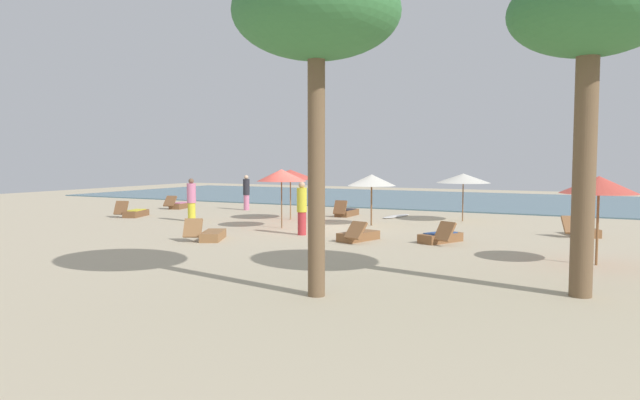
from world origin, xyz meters
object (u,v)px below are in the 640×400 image
palm_1 (589,21)px  surfboard (396,216)px  lounger_4 (358,236)px  lounger_2 (346,212)px  lounger_6 (180,205)px  umbrella_3 (282,175)px  lounger_3 (211,235)px  umbrella_4 (372,180)px  umbrella_2 (599,185)px  person_0 (302,208)px  dog (581,221)px  umbrella_1 (290,175)px  lounger_5 (441,237)px  person_1 (191,200)px  umbrella_0 (463,178)px  palm_0 (316,17)px  lounger_0 (135,213)px  person_2 (246,192)px  lounger_1 (582,231)px

palm_1 → surfboard: 16.00m
lounger_4 → surfboard: lounger_4 is taller
lounger_2 → surfboard: lounger_2 is taller
lounger_6 → umbrella_3: bearing=-28.8°
lounger_3 → umbrella_4: bearing=63.0°
umbrella_2 → person_0: 9.43m
dog → umbrella_4: bearing=-152.7°
umbrella_1 → lounger_5: size_ratio=1.27×
lounger_4 → person_1: (-8.46, 2.15, 0.73)m
umbrella_0 → palm_0: palm_0 is taller
umbrella_3 → lounger_0: size_ratio=1.28×
person_0 → lounger_0: bearing=167.9°
palm_1 → umbrella_2: bearing=87.3°
palm_0 → person_1: bearing=138.7°
lounger_2 → person_1: person_1 is taller
umbrella_1 → person_2: umbrella_1 is taller
palm_1 → dog: size_ratio=9.62×
lounger_4 → lounger_6: bearing=152.4°
lounger_5 → palm_0: (-0.25, -8.05, 5.09)m
umbrella_3 → palm_1: size_ratio=0.36×
umbrella_2 → lounger_5: (-4.46, 2.07, -1.81)m
lounger_3 → surfboard: (2.88, 9.71, -0.14)m
palm_0 → lounger_1: bearing=70.8°
person_1 → lounger_2: bearing=45.7°
lounger_4 → lounger_2: bearing=117.0°
umbrella_0 → umbrella_1: (-6.75, -2.68, 0.14)m
palm_1 → dog: (-0.63, 12.92, -5.03)m
umbrella_4 → lounger_2: 4.13m
umbrella_1 → umbrella_4: umbrella_1 is taller
umbrella_3 → lounger_2: (0.28, 5.30, -1.82)m
umbrella_0 → lounger_3: 11.13m
umbrella_0 → palm_1: size_ratio=0.36×
umbrella_2 → lounger_3: 11.42m
umbrella_1 → person_1: bearing=-143.5°
umbrella_1 → lounger_1: umbrella_1 is taller
lounger_2 → surfboard: 2.27m
umbrella_4 → dog: umbrella_4 is taller
umbrella_1 → lounger_6: 8.42m
person_2 → umbrella_1: bearing=-34.9°
lounger_1 → lounger_4: lounger_1 is taller
person_0 → person_1: person_0 is taller
umbrella_3 → umbrella_1: bearing=113.5°
lounger_6 → person_2: 3.81m
umbrella_4 → palm_1: bearing=-48.9°
umbrella_1 → palm_1: palm_1 is taller
umbrella_2 → lounger_2: umbrella_2 is taller
umbrella_2 → lounger_4: 7.26m
lounger_6 → surfboard: bearing=4.5°
umbrella_1 → umbrella_3: umbrella_3 is taller
palm_0 → umbrella_1: bearing=121.7°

